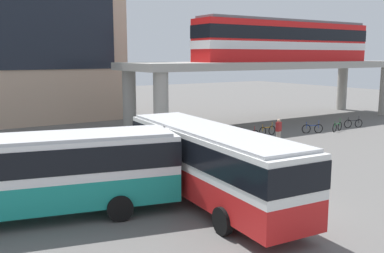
# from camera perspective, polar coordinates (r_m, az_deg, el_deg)

# --- Properties ---
(ground_plane) EXTENTS (120.00, 120.00, 0.00)m
(ground_plane) POSITION_cam_1_polar(r_m,az_deg,el_deg) (26.13, -4.08, -4.40)
(ground_plane) COLOR #605E5B
(elevated_platform) EXTENTS (29.10, 7.08, 5.63)m
(elevated_platform) POSITION_cam_1_polar(r_m,az_deg,el_deg) (41.33, 10.61, 7.31)
(elevated_platform) COLOR #9E9B93
(elevated_platform) RESTS_ON ground_plane
(train) EXTENTS (19.53, 2.96, 3.84)m
(train) POSITION_cam_1_polar(r_m,az_deg,el_deg) (42.42, 12.30, 11.00)
(train) COLOR red
(train) RESTS_ON elevated_platform
(bus_main) EXTENTS (3.34, 11.19, 3.22)m
(bus_main) POSITION_cam_1_polar(r_m,az_deg,el_deg) (18.13, 2.21, -4.06)
(bus_main) COLOR red
(bus_main) RESTS_ON ground_plane
(bus_secondary) EXTENTS (11.33, 5.04, 3.22)m
(bus_secondary) POSITION_cam_1_polar(r_m,az_deg,el_deg) (17.39, -20.39, -5.23)
(bus_secondary) COLOR teal
(bus_secondary) RESTS_ON ground_plane
(bicycle_silver) EXTENTS (1.78, 0.34, 1.04)m
(bicycle_silver) POSITION_cam_1_polar(r_m,az_deg,el_deg) (32.67, 3.31, -0.98)
(bicycle_silver) COLOR black
(bicycle_silver) RESTS_ON ground_plane
(bicycle_orange) EXTENTS (1.79, 0.19, 1.04)m
(bicycle_orange) POSITION_cam_1_polar(r_m,az_deg,el_deg) (34.55, 9.87, -0.54)
(bicycle_orange) COLOR black
(bicycle_orange) RESTS_ON ground_plane
(bicycle_green) EXTENTS (1.73, 0.56, 1.04)m
(bicycle_green) POSITION_cam_1_polar(r_m,az_deg,el_deg) (37.82, 18.54, -0.04)
(bicycle_green) COLOR black
(bicycle_green) RESTS_ON ground_plane
(bicycle_blue) EXTENTS (1.66, 0.78, 1.04)m
(bicycle_blue) POSITION_cam_1_polar(r_m,az_deg,el_deg) (36.34, 15.54, -0.26)
(bicycle_blue) COLOR black
(bicycle_blue) RESTS_ON ground_plane
(bicycle_red) EXTENTS (1.71, 0.65, 1.04)m
(bicycle_red) POSITION_cam_1_polar(r_m,az_deg,el_deg) (32.53, 7.36, -1.09)
(bicycle_red) COLOR black
(bicycle_red) RESTS_ON ground_plane
(bicycle_black) EXTENTS (1.72, 0.62, 1.04)m
(bicycle_black) POSITION_cam_1_polar(r_m,az_deg,el_deg) (40.21, 20.44, 0.38)
(bicycle_black) COLOR black
(bicycle_black) RESTS_ON ground_plane
(pedestrian_walking_across) EXTENTS (0.45, 0.34, 1.73)m
(pedestrian_walking_across) POSITION_cam_1_polar(r_m,az_deg,el_deg) (31.60, 11.30, -0.66)
(pedestrian_walking_across) COLOR gray
(pedestrian_walking_across) RESTS_ON ground_plane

